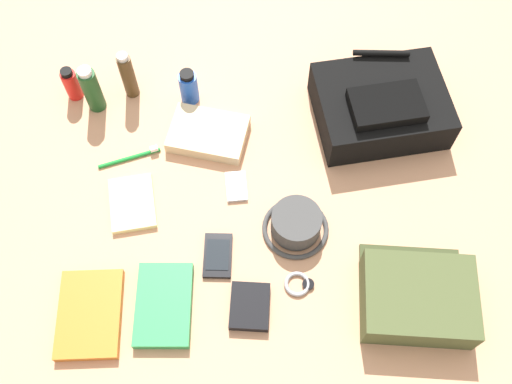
{
  "coord_description": "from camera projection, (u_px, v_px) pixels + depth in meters",
  "views": [
    {
      "loc": [
        0.01,
        -0.68,
        1.35
      ],
      "look_at": [
        0.0,
        0.0,
        0.04
      ],
      "focal_mm": 41.76,
      "sensor_mm": 36.0,
      "label": 1
    }
  ],
  "objects": [
    {
      "name": "toothbrush",
      "position": [
        133.0,
        157.0,
        1.56
      ],
      "size": [
        0.16,
        0.07,
        0.02
      ],
      "color": "#198C33",
      "rests_on": "ground_plane"
    },
    {
      "name": "wristwatch",
      "position": [
        299.0,
        284.0,
        1.4
      ],
      "size": [
        0.07,
        0.06,
        0.01
      ],
      "color": "#99999E",
      "rests_on": "ground_plane"
    },
    {
      "name": "folded_towel",
      "position": [
        208.0,
        134.0,
        1.58
      ],
      "size": [
        0.22,
        0.18,
        0.04
      ],
      "primitive_type": "cube",
      "rotation": [
        0.0,
        0.0,
        -0.19
      ],
      "color": "beige",
      "rests_on": "ground_plane"
    },
    {
      "name": "bucket_hat",
      "position": [
        296.0,
        224.0,
        1.45
      ],
      "size": [
        0.16,
        0.16,
        0.07
      ],
      "color": "#424242",
      "rests_on": "ground_plane"
    },
    {
      "name": "backpack",
      "position": [
        381.0,
        106.0,
        1.57
      ],
      "size": [
        0.38,
        0.32,
        0.14
      ],
      "color": "black",
      "rests_on": "ground_plane"
    },
    {
      "name": "sunscreen_spray",
      "position": [
        71.0,
        84.0,
        1.62
      ],
      "size": [
        0.04,
        0.04,
        0.11
      ],
      "color": "red",
      "rests_on": "ground_plane"
    },
    {
      "name": "ground_plane",
      "position": [
        256.0,
        201.0,
        1.52
      ],
      "size": [
        2.64,
        2.02,
        0.02
      ],
      "primitive_type": "cube",
      "color": "tan",
      "rests_on": "ground"
    },
    {
      "name": "deodorant_spray",
      "position": [
        189.0,
        87.0,
        1.61
      ],
      "size": [
        0.05,
        0.05,
        0.11
      ],
      "color": "blue",
      "rests_on": "ground_plane"
    },
    {
      "name": "travel_guidebook",
      "position": [
        164.0,
        305.0,
        1.37
      ],
      "size": [
        0.13,
        0.2,
        0.03
      ],
      "color": "#2D934C",
      "rests_on": "ground_plane"
    },
    {
      "name": "notepad",
      "position": [
        132.0,
        203.0,
        1.5
      ],
      "size": [
        0.14,
        0.17,
        0.02
      ],
      "primitive_type": "cube",
      "rotation": [
        0.0,
        0.0,
        0.2
      ],
      "color": "beige",
      "rests_on": "ground_plane"
    },
    {
      "name": "shampoo_bottle",
      "position": [
        92.0,
        89.0,
        1.58
      ],
      "size": [
        0.05,
        0.05,
        0.15
      ],
      "color": "#19471E",
      "rests_on": "ground_plane"
    },
    {
      "name": "paperback_novel",
      "position": [
        90.0,
        314.0,
        1.37
      ],
      "size": [
        0.15,
        0.21,
        0.02
      ],
      "color": "orange",
      "rests_on": "ground_plane"
    },
    {
      "name": "toiletry_pouch",
      "position": [
        417.0,
        297.0,
        1.35
      ],
      "size": [
        0.26,
        0.25,
        0.09
      ],
      "color": "#47512D",
      "rests_on": "ground_plane"
    },
    {
      "name": "cologne_bottle",
      "position": [
        128.0,
        75.0,
        1.6
      ],
      "size": [
        0.04,
        0.04,
        0.16
      ],
      "color": "#473319",
      "rests_on": "ground_plane"
    },
    {
      "name": "wallet",
      "position": [
        250.0,
        306.0,
        1.37
      ],
      "size": [
        0.09,
        0.11,
        0.02
      ],
      "primitive_type": "cube",
      "rotation": [
        0.0,
        0.0,
        -0.04
      ],
      "color": "black",
      "rests_on": "ground_plane"
    },
    {
      "name": "cell_phone",
      "position": [
        218.0,
        256.0,
        1.44
      ],
      "size": [
        0.07,
        0.11,
        0.01
      ],
      "color": "black",
      "rests_on": "ground_plane"
    },
    {
      "name": "media_player",
      "position": [
        236.0,
        187.0,
        1.52
      ],
      "size": [
        0.06,
        0.09,
        0.01
      ],
      "color": "#B7B7BC",
      "rests_on": "ground_plane"
    }
  ]
}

